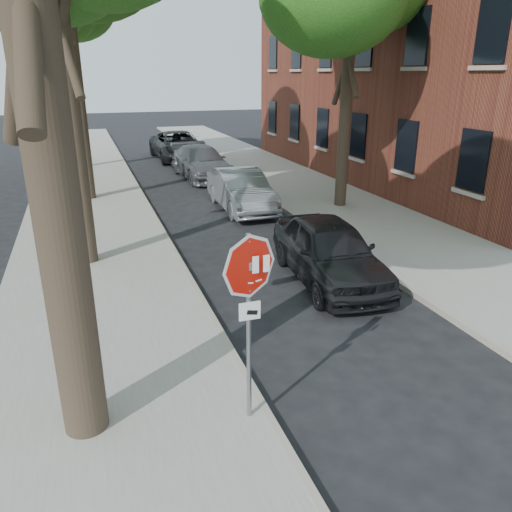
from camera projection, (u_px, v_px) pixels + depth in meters
The scene contains 11 objects.
ground at pixel (296, 412), 7.07m from camera, with size 120.00×120.00×0.00m, color black.
sidewalk_left at pixel (88, 213), 16.94m from camera, with size 4.00×55.00×0.12m, color gray.
sidewalk_right at pixel (315, 194), 19.54m from camera, with size 4.00×55.00×0.12m, color gray.
curb_left at pixel (149, 208), 17.56m from camera, with size 0.12×55.00×0.13m, color #9E9384.
curb_right at pixel (266, 198), 18.91m from camera, with size 0.12×55.00×0.13m, color #9E9384.
stop_sign at pixel (249, 294), 6.16m from camera, with size 0.76×0.34×2.61m.
tree_far at pixel (59, 10), 22.49m from camera, with size 5.29×4.91×9.33m.
car_a at pixel (329, 251), 11.32m from camera, with size 1.71×4.25×1.45m, color black.
car_b at pixel (241, 190), 17.28m from camera, with size 1.48×4.25×1.40m, color gray.
car_c at pixel (201, 162), 22.63m from camera, with size 1.98×4.88×1.42m, color #4F5055.
car_d at pixel (179, 146), 27.47m from camera, with size 2.53×5.48×1.52m, color black.
Camera 1 is at (-2.45, -5.37, 4.51)m, focal length 35.00 mm.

